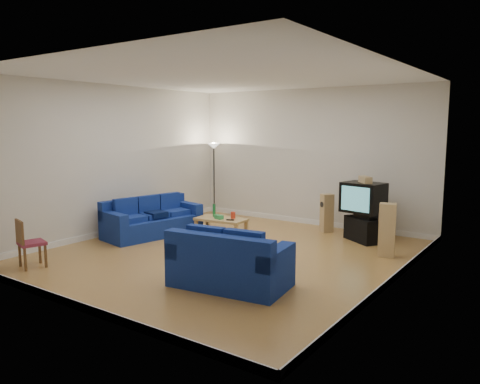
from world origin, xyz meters
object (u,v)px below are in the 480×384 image
Objects in this scene: sofa_three_seat at (151,222)px; tv_stand at (364,229)px; sofa_loveseat at (229,266)px; coffee_table at (221,221)px; television at (363,197)px.

sofa_three_seat is 2.76× the size of tv_stand.
sofa_loveseat reaches higher than tv_stand.
sofa_three_seat is 1.95× the size of coffee_table.
sofa_three_seat is 4.47m from television.
television is (3.87, 2.16, 0.59)m from sofa_three_seat.
tv_stand is (2.64, 1.34, -0.09)m from coffee_table.
television reaches higher than coffee_table.
tv_stand is 0.89× the size of television.
coffee_table is (1.29, 0.78, 0.04)m from sofa_three_seat.
tv_stand is at bearing 26.85° from coffee_table.
coffee_table is 1.42× the size of tv_stand.
tv_stand is 0.65m from television.
sofa_loveseat reaches higher than coffee_table.
sofa_three_seat is at bearing -139.41° from television.
television is (0.56, 3.85, 0.57)m from sofa_loveseat.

